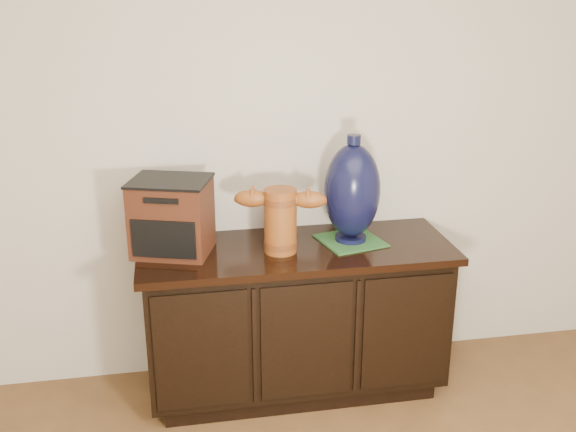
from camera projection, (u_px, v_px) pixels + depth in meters
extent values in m
plane|color=beige|center=(286.00, 119.00, 3.19)|extent=(4.50, 0.00, 4.50)
cube|color=black|center=(295.00, 379.00, 3.37)|extent=(1.29, 0.45, 0.08)
cube|color=black|center=(296.00, 315.00, 3.25)|extent=(1.40, 0.50, 0.64)
cube|color=black|center=(296.00, 250.00, 3.13)|extent=(1.46, 0.56, 0.03)
cube|color=black|center=(202.00, 351.00, 2.93)|extent=(0.41, 0.01, 0.56)
cube|color=black|center=(306.00, 342.00, 3.01)|extent=(0.41, 0.01, 0.56)
cube|color=black|center=(406.00, 332.00, 3.09)|extent=(0.41, 0.01, 0.56)
cylinder|color=#954E1B|center=(280.00, 221.00, 3.02)|extent=(0.18, 0.18, 0.30)
cylinder|color=#401A0C|center=(280.00, 243.00, 3.06)|extent=(0.19, 0.19, 0.03)
cylinder|color=#401A0C|center=(280.00, 200.00, 2.99)|extent=(0.19, 0.19, 0.03)
ellipsoid|color=#954E1B|center=(252.00, 198.00, 3.00)|extent=(0.17, 0.11, 0.08)
ellipsoid|color=#954E1B|center=(309.00, 200.00, 2.98)|extent=(0.17, 0.11, 0.08)
cube|color=#411D10|center=(172.00, 217.00, 3.01)|extent=(0.40, 0.35, 0.33)
cube|color=black|center=(163.00, 240.00, 2.90)|extent=(0.27, 0.09, 0.17)
cube|color=black|center=(170.00, 181.00, 2.95)|extent=(0.41, 0.37, 0.01)
cube|color=#295B29|center=(350.00, 240.00, 3.19)|extent=(0.33, 0.33, 0.01)
cylinder|color=black|center=(351.00, 238.00, 3.18)|extent=(0.15, 0.15, 0.02)
ellipsoid|color=black|center=(352.00, 191.00, 3.10)|extent=(0.32, 0.32, 0.44)
cylinder|color=black|center=(354.00, 139.00, 3.02)|extent=(0.06, 0.06, 0.04)
cylinder|color=#5A0F17|center=(275.00, 215.00, 3.29)|extent=(0.07, 0.07, 0.16)
cylinder|color=silver|center=(275.00, 197.00, 3.26)|extent=(0.06, 0.06, 0.03)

